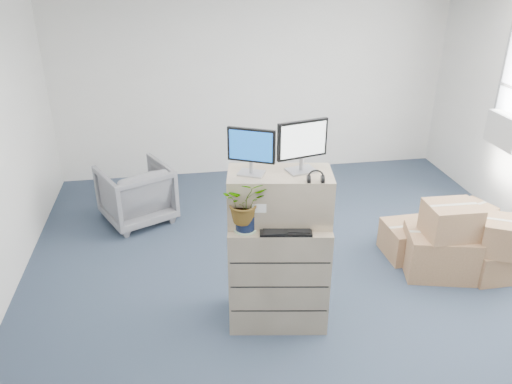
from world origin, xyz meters
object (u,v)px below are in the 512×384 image
(filing_cabinet_lower, at_px, (278,271))
(water_bottle, at_px, (284,204))
(keyboard, at_px, (286,231))
(monitor_right, at_px, (302,143))
(monitor_left, at_px, (251,149))
(potted_plant, at_px, (245,207))
(office_chair, at_px, (136,191))

(filing_cabinet_lower, bearing_deg, water_bottle, 59.48)
(keyboard, bearing_deg, monitor_right, 62.18)
(keyboard, distance_m, water_bottle, 0.28)
(monitor_left, bearing_deg, filing_cabinet_lower, 10.43)
(water_bottle, height_order, potted_plant, potted_plant)
(monitor_right, bearing_deg, filing_cabinet_lower, -179.37)
(water_bottle, bearing_deg, monitor_left, 178.66)
(potted_plant, xyz_separation_m, office_chair, (-1.10, 2.32, -0.86))
(monitor_right, xyz_separation_m, potted_plant, (-0.51, -0.15, -0.48))
(filing_cabinet_lower, distance_m, potted_plant, 0.82)
(keyboard, height_order, potted_plant, potted_plant)
(monitor_left, bearing_deg, water_bottle, 24.09)
(monitor_right, relative_size, office_chair, 0.54)
(potted_plant, bearing_deg, monitor_right, 16.17)
(filing_cabinet_lower, xyz_separation_m, monitor_left, (-0.24, 0.06, 1.20))
(keyboard, xyz_separation_m, office_chair, (-1.44, 2.41, -0.64))
(monitor_right, bearing_deg, water_bottle, 163.42)
(keyboard, height_order, water_bottle, water_bottle)
(monitor_left, relative_size, monitor_right, 0.89)
(water_bottle, height_order, office_chair, water_bottle)
(keyboard, relative_size, water_bottle, 1.52)
(monitor_left, distance_m, monitor_right, 0.43)
(office_chair, bearing_deg, filing_cabinet_lower, 96.66)
(office_chair, bearing_deg, keyboard, 94.90)
(monitor_right, relative_size, potted_plant, 1.05)
(monitor_right, bearing_deg, keyboard, -141.14)
(monitor_left, relative_size, keyboard, 0.91)
(monitor_right, relative_size, keyboard, 1.02)
(keyboard, bearing_deg, filing_cabinet_lower, 104.27)
(filing_cabinet_lower, distance_m, keyboard, 0.57)
(monitor_left, distance_m, water_bottle, 0.60)
(monitor_left, relative_size, office_chair, 0.48)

